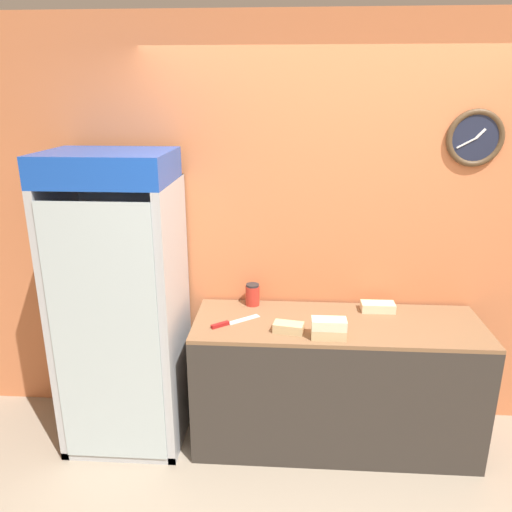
% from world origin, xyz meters
% --- Properties ---
extents(wall_back, '(5.20, 0.09, 2.70)m').
position_xyz_m(wall_back, '(0.01, 1.21, 1.35)').
color(wall_back, '#D17547').
rests_on(wall_back, ground_plane).
extents(prep_counter, '(1.81, 0.61, 0.86)m').
position_xyz_m(prep_counter, '(0.00, 0.86, 0.43)').
color(prep_counter, '#332D28').
rests_on(prep_counter, ground_plane).
extents(beverage_cooler, '(0.74, 0.65, 1.91)m').
position_xyz_m(beverage_cooler, '(-1.37, 0.89, 1.04)').
color(beverage_cooler, '#B2B7BC').
rests_on(beverage_cooler, ground_plane).
extents(sandwich_stack_bottom, '(0.20, 0.10, 0.06)m').
position_xyz_m(sandwich_stack_bottom, '(-0.08, 0.64, 0.89)').
color(sandwich_stack_bottom, tan).
rests_on(sandwich_stack_bottom, prep_counter).
extents(sandwich_stack_middle, '(0.20, 0.10, 0.06)m').
position_xyz_m(sandwich_stack_middle, '(-0.08, 0.64, 0.95)').
color(sandwich_stack_middle, beige).
rests_on(sandwich_stack_middle, sandwich_stack_bottom).
extents(sandwich_flat_left, '(0.19, 0.12, 0.06)m').
position_xyz_m(sandwich_flat_left, '(-0.31, 0.70, 0.89)').
color(sandwich_flat_left, tan).
rests_on(sandwich_flat_left, prep_counter).
extents(sandwich_flat_right, '(0.22, 0.11, 0.06)m').
position_xyz_m(sandwich_flat_right, '(0.27, 1.04, 0.89)').
color(sandwich_flat_right, beige).
rests_on(sandwich_flat_right, prep_counter).
extents(chefs_knife, '(0.29, 0.24, 0.02)m').
position_xyz_m(chefs_knife, '(-0.68, 0.79, 0.87)').
color(chefs_knife, silver).
rests_on(chefs_knife, prep_counter).
extents(condiment_jar, '(0.09, 0.09, 0.15)m').
position_xyz_m(condiment_jar, '(-0.55, 1.09, 0.94)').
color(condiment_jar, '#B72D23').
rests_on(condiment_jar, prep_counter).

